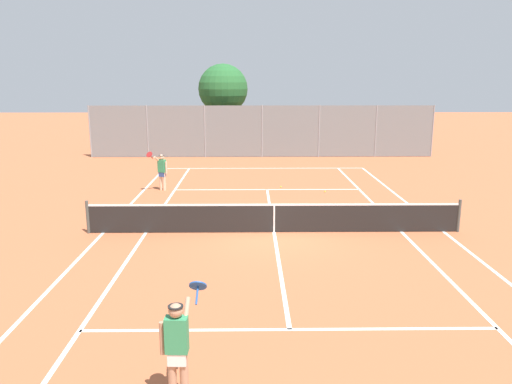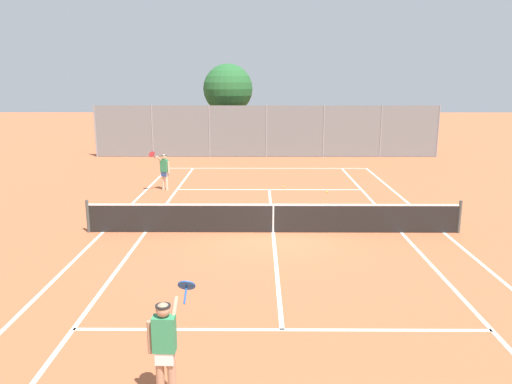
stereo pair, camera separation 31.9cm
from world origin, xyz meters
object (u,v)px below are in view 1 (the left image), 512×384
object	(u,v)px
player_near_side	(177,345)
loose_tennis_ball_2	(402,210)
tennis_net	(274,217)
loose_tennis_ball_0	(325,192)
loose_tennis_ball_1	(281,187)
tree_behind_left	(222,90)
player_far_left	(162,170)

from	to	relation	value
player_near_side	loose_tennis_ball_2	size ratio (longest dim) A/B	26.88
tennis_net	loose_tennis_ball_0	size ratio (longest dim) A/B	181.82
tennis_net	player_near_side	world-z (taller)	player_near_side
player_near_side	loose_tennis_ball_0	distance (m)	15.08
loose_tennis_ball_1	tennis_net	bearing A→B (deg)	-95.35
loose_tennis_ball_2	loose_tennis_ball_0	bearing A→B (deg)	127.37
player_near_side	loose_tennis_ball_1	xyz separation A→B (m)	(2.51, 15.40, -0.89)
tree_behind_left	tennis_net	bearing A→B (deg)	-82.02
player_near_side	loose_tennis_ball_0	world-z (taller)	player_near_side
player_near_side	loose_tennis_ball_2	bearing A→B (deg)	58.80
tennis_net	tree_behind_left	world-z (taller)	tree_behind_left
player_far_left	loose_tennis_ball_1	bearing A→B (deg)	5.46
player_near_side	tennis_net	bearing A→B (deg)	77.67
tennis_net	tree_behind_left	size ratio (longest dim) A/B	2.05
tennis_net	loose_tennis_ball_1	bearing A→B (deg)	84.65
player_far_left	loose_tennis_ball_1	size ratio (longest dim) A/B	26.88
tennis_net	loose_tennis_ball_0	distance (m)	6.37
loose_tennis_ball_0	loose_tennis_ball_2	xyz separation A→B (m)	(2.42, -3.17, 0.00)
player_near_side	loose_tennis_ball_0	size ratio (longest dim) A/B	26.88
player_near_side	tree_behind_left	xyz separation A→B (m)	(-0.78, 27.48, 3.18)
loose_tennis_ball_1	player_far_left	bearing A→B (deg)	-174.54
loose_tennis_ball_0	tennis_net	bearing A→B (deg)	-113.27
loose_tennis_ball_2	tree_behind_left	size ratio (longest dim) A/B	0.01
player_near_side	tree_behind_left	bearing A→B (deg)	91.62
loose_tennis_ball_1	loose_tennis_ball_0	bearing A→B (deg)	-28.12
player_far_left	loose_tennis_ball_0	world-z (taller)	player_far_left
player_near_side	tree_behind_left	size ratio (longest dim) A/B	0.30
loose_tennis_ball_0	loose_tennis_ball_1	size ratio (longest dim) A/B	1.00
tennis_net	loose_tennis_ball_2	distance (m)	5.63
loose_tennis_ball_1	tree_behind_left	size ratio (longest dim) A/B	0.01
loose_tennis_ball_1	tree_behind_left	xyz separation A→B (m)	(-3.29, 12.07, 4.07)
player_far_left	loose_tennis_ball_2	size ratio (longest dim) A/B	26.88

